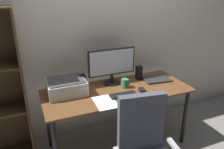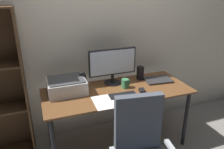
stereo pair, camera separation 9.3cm
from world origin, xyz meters
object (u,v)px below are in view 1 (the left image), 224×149
object	(u,v)px
mouse	(142,90)
coffee_mug	(125,83)
keyboard	(124,95)
speaker_right	(139,73)
printer	(66,86)
desk	(117,97)
speaker_left	(82,82)
monitor	(112,64)
laptop	(157,79)

from	to	relation	value
mouse	coffee_mug	distance (m)	0.21
keyboard	speaker_right	size ratio (longest dim) A/B	1.71
keyboard	coffee_mug	xyz separation A→B (m)	(0.10, 0.18, 0.04)
keyboard	printer	bearing A→B (deg)	154.57
desk	speaker_left	bearing A→B (deg)	151.57
monitor	coffee_mug	bearing A→B (deg)	-62.10
speaker_right	desk	bearing A→B (deg)	-153.26
speaker_left	printer	size ratio (longest dim) A/B	0.43
coffee_mug	printer	world-z (taller)	printer
coffee_mug	laptop	size ratio (longest dim) A/B	0.33
desk	speaker_left	size ratio (longest dim) A/B	9.64
speaker_right	keyboard	bearing A→B (deg)	-137.45
desk	printer	bearing A→B (deg)	165.66
coffee_mug	printer	bearing A→B (deg)	170.12
keyboard	laptop	size ratio (longest dim) A/B	0.91
mouse	laptop	distance (m)	0.39
printer	mouse	bearing A→B (deg)	-19.61
monitor	printer	world-z (taller)	monitor
monitor	mouse	distance (m)	0.46
mouse	printer	bearing A→B (deg)	174.97
printer	monitor	bearing A→B (deg)	6.00
keyboard	laptop	world-z (taller)	laptop
desk	speaker_right	bearing A→B (deg)	26.74
speaker_right	speaker_left	bearing A→B (deg)	180.00
mouse	printer	xyz separation A→B (m)	(-0.77, 0.27, 0.06)
desk	monitor	xyz separation A→B (m)	(0.01, 0.20, 0.33)
desk	coffee_mug	xyz separation A→B (m)	(0.10, 0.03, 0.14)
keyboard	coffee_mug	distance (m)	0.21
coffee_mug	speaker_left	world-z (taller)	speaker_left
coffee_mug	speaker_right	bearing A→B (deg)	30.93
monitor	speaker_right	size ratio (longest dim) A/B	3.32
mouse	speaker_right	bearing A→B (deg)	81.27
laptop	speaker_left	xyz separation A→B (m)	(-0.91, 0.11, 0.07)
desk	laptop	size ratio (longest dim) A/B	5.12
keyboard	printer	xyz separation A→B (m)	(-0.54, 0.29, 0.07)
keyboard	mouse	bearing A→B (deg)	6.09
desk	speaker_left	world-z (taller)	speaker_left
monitor	speaker_right	world-z (taller)	monitor
monitor	desk	bearing A→B (deg)	-93.77
desk	printer	distance (m)	0.58
keyboard	mouse	size ratio (longest dim) A/B	3.02
monitor	mouse	size ratio (longest dim) A/B	5.89
coffee_mug	laptop	xyz separation A→B (m)	(0.46, 0.05, -0.04)
desk	coffee_mug	size ratio (longest dim) A/B	15.57
mouse	coffee_mug	xyz separation A→B (m)	(-0.13, 0.16, 0.04)
desk	speaker_right	size ratio (longest dim) A/B	9.64
monitor	printer	bearing A→B (deg)	-174.00
monitor	coffee_mug	distance (m)	0.27
coffee_mug	speaker_right	size ratio (longest dim) A/B	0.62
mouse	coffee_mug	bearing A→B (deg)	143.11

